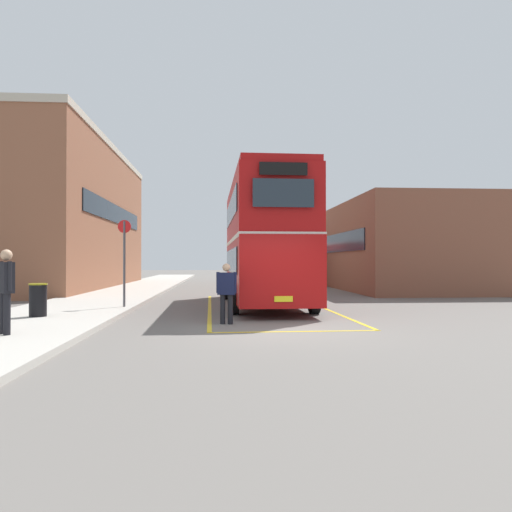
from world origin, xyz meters
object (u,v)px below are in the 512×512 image
object	(u,v)px
pedestrian_waiting_far	(5,285)
litter_bin	(38,300)
pedestrian_boarding	(226,289)
bus_stop_sign	(124,255)
single_deck_bus	(283,262)
double_decker_bus	(264,240)

from	to	relation	value
pedestrian_waiting_far	litter_bin	size ratio (longest dim) A/B	1.94
pedestrian_boarding	bus_stop_sign	xyz separation A→B (m)	(-3.42, 3.82, 0.96)
pedestrian_waiting_far	bus_stop_sign	bearing A→B (deg)	78.63
single_deck_bus	pedestrian_boarding	distance (m)	24.56
double_decker_bus	bus_stop_sign	size ratio (longest dim) A/B	3.48
litter_bin	bus_stop_sign	xyz separation A→B (m)	(1.83, 2.86, 1.29)
single_deck_bus	pedestrian_waiting_far	xyz separation A→B (m)	(-9.30, -26.61, -0.45)
single_deck_bus	litter_bin	world-z (taller)	single_deck_bus
pedestrian_waiting_far	litter_bin	world-z (taller)	pedestrian_waiting_far
double_decker_bus	single_deck_bus	xyz separation A→B (m)	(3.11, 18.58, -0.87)
litter_bin	double_decker_bus	bearing A→B (deg)	34.19
pedestrian_boarding	litter_bin	world-z (taller)	pedestrian_boarding
pedestrian_boarding	litter_bin	size ratio (longest dim) A/B	1.76
pedestrian_boarding	bus_stop_sign	distance (m)	5.22
double_decker_bus	single_deck_bus	distance (m)	18.86
pedestrian_waiting_far	double_decker_bus	bearing A→B (deg)	52.38
double_decker_bus	bus_stop_sign	bearing A→B (deg)	-160.71
pedestrian_waiting_far	litter_bin	distance (m)	3.54
single_deck_bus	bus_stop_sign	distance (m)	21.83
double_decker_bus	bus_stop_sign	distance (m)	5.25
litter_bin	single_deck_bus	bearing A→B (deg)	66.94
pedestrian_boarding	pedestrian_waiting_far	xyz separation A→B (m)	(-4.69, -2.49, 0.26)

